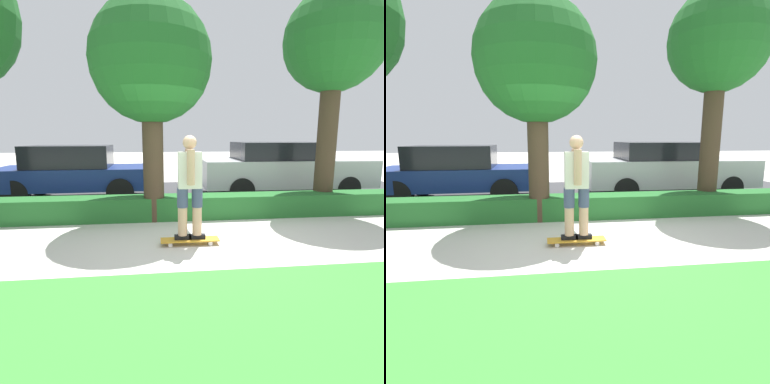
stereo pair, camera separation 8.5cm
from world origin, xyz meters
TOP-DOWN VIEW (x-y plane):
  - ground_plane at (0.00, 0.00)m, footprint 60.00×60.00m
  - street_asphalt at (0.00, 4.20)m, footprint 15.87×5.00m
  - hedge_row at (0.00, 1.60)m, footprint 15.87×0.60m
  - skateboard at (-0.17, -0.01)m, footprint 0.92×0.24m
  - skater_person at (-0.17, -0.01)m, footprint 0.49×0.41m
  - tree_mid at (-0.74, 1.50)m, footprint 2.30×2.30m
  - tree_far at (3.09, 1.84)m, footprint 2.11×2.11m
  - parked_car_front at (-2.87, 3.79)m, footprint 4.05×1.83m
  - parked_car_middle at (2.91, 3.80)m, footprint 4.73×2.08m

SIDE VIEW (x-z plane):
  - ground_plane at x=0.00m, z-range 0.00..0.00m
  - street_asphalt at x=0.00m, z-range 0.00..0.01m
  - skateboard at x=-0.17m, z-range 0.03..0.12m
  - hedge_row at x=0.00m, z-range 0.00..0.47m
  - parked_car_front at x=-2.87m, z-range 0.03..1.50m
  - parked_car_middle at x=2.91m, z-range 0.04..1.58m
  - skater_person at x=-0.17m, z-range 0.14..1.76m
  - tree_mid at x=-0.74m, z-range 0.91..5.14m
  - tree_far at x=3.09m, z-range 1.19..5.92m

